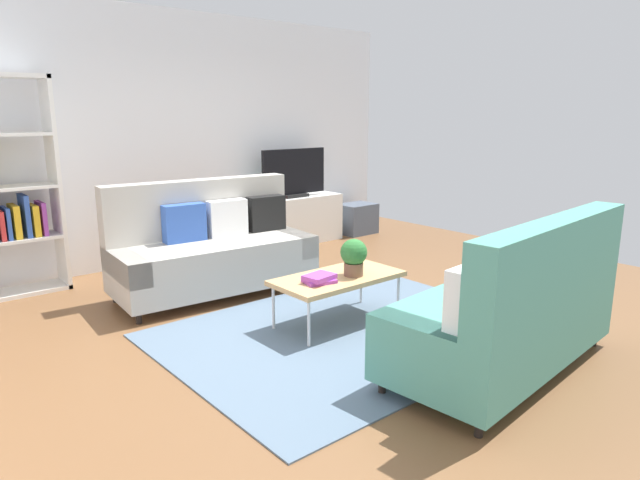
# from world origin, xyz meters

# --- Properties ---
(ground_plane) EXTENTS (7.68, 7.68, 0.00)m
(ground_plane) POSITION_xyz_m (0.00, 0.00, 0.00)
(ground_plane) COLOR brown
(wall_far) EXTENTS (6.40, 0.12, 2.90)m
(wall_far) POSITION_xyz_m (0.00, 2.80, 1.45)
(wall_far) COLOR silver
(wall_far) RESTS_ON ground_plane
(area_rug) EXTENTS (2.90, 2.20, 0.01)m
(area_rug) POSITION_xyz_m (-0.06, -0.34, 0.01)
(area_rug) COLOR slate
(area_rug) RESTS_ON ground_plane
(couch_beige) EXTENTS (1.96, 0.99, 1.10)m
(couch_beige) POSITION_xyz_m (-0.39, 1.28, 0.45)
(couch_beige) COLOR #B2ADA3
(couch_beige) RESTS_ON ground_plane
(couch_green) EXTENTS (1.97, 1.01, 1.10)m
(couch_green) POSITION_xyz_m (0.28, -1.56, 0.45)
(couch_green) COLOR teal
(couch_green) RESTS_ON ground_plane
(coffee_table) EXTENTS (1.10, 0.56, 0.42)m
(coffee_table) POSITION_xyz_m (-0.01, -0.14, 0.39)
(coffee_table) COLOR tan
(coffee_table) RESTS_ON ground_plane
(tv_console) EXTENTS (1.40, 0.44, 0.64)m
(tv_console) POSITION_xyz_m (1.52, 2.46, 0.32)
(tv_console) COLOR silver
(tv_console) RESTS_ON ground_plane
(tv) EXTENTS (1.00, 0.20, 0.64)m
(tv) POSITION_xyz_m (1.52, 2.44, 0.95)
(tv) COLOR black
(tv) RESTS_ON tv_console
(storage_trunk) EXTENTS (0.52, 0.40, 0.44)m
(storage_trunk) POSITION_xyz_m (2.62, 2.36, 0.22)
(storage_trunk) COLOR #4C5666
(storage_trunk) RESTS_ON ground_plane
(potted_plant) EXTENTS (0.22, 0.22, 0.31)m
(potted_plant) POSITION_xyz_m (0.10, -0.22, 0.59)
(potted_plant) COLOR brown
(potted_plant) RESTS_ON coffee_table
(table_book_0) EXTENTS (0.27, 0.23, 0.03)m
(table_book_0) POSITION_xyz_m (-0.25, -0.19, 0.43)
(table_book_0) COLOR purple
(table_book_0) RESTS_ON coffee_table
(table_book_1) EXTENTS (0.26, 0.21, 0.04)m
(table_book_1) POSITION_xyz_m (-0.25, -0.19, 0.47)
(table_book_1) COLOR purple
(table_book_1) RESTS_ON table_book_0
(vase_0) EXTENTS (0.11, 0.11, 0.13)m
(vase_0) POSITION_xyz_m (0.94, 2.51, 0.70)
(vase_0) COLOR #4C72B2
(vase_0) RESTS_ON tv_console
(vase_1) EXTENTS (0.14, 0.14, 0.19)m
(vase_1) POSITION_xyz_m (1.11, 2.51, 0.73)
(vase_1) COLOR #33B29E
(vase_1) RESTS_ON tv_console
(bottle_0) EXTENTS (0.06, 0.06, 0.18)m
(bottle_0) POSITION_xyz_m (1.30, 2.42, 0.73)
(bottle_0) COLOR red
(bottle_0) RESTS_ON tv_console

